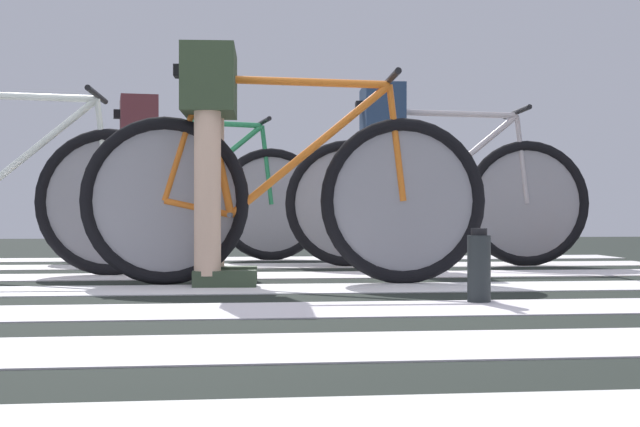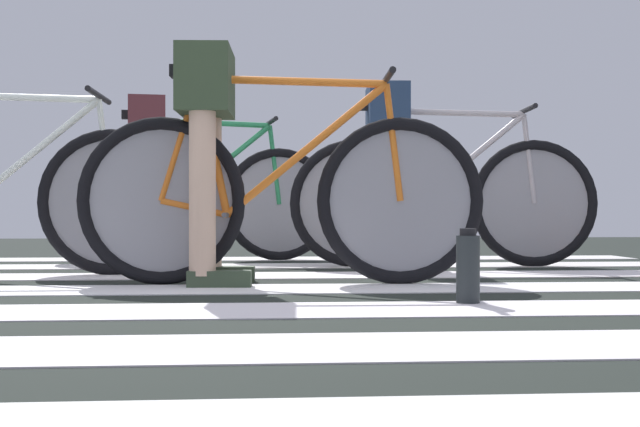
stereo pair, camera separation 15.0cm
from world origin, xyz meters
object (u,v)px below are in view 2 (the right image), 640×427
object	(u,v)px
bicycle_3_of_4	(443,198)
cyclist_1_of_4	(207,132)
cyclist_4_of_4	(147,156)
cyclist_3_of_4	(388,150)
bicycle_2_of_4	(4,196)
water_bottle	(468,268)
bicycle_4_of_4	(198,200)
bicycle_1_of_4	(280,194)

from	to	relation	value
bicycle_3_of_4	cyclist_1_of_4	bearing A→B (deg)	-134.80
cyclist_4_of_4	cyclist_3_of_4	bearing A→B (deg)	-30.45
bicycle_2_of_4	water_bottle	xyz separation A→B (m)	(1.93, -1.46, -0.26)
bicycle_2_of_4	cyclist_3_of_4	size ratio (longest dim) A/B	1.70
cyclist_4_of_4	bicycle_4_of_4	bearing A→B (deg)	0.00
bicycle_3_of_4	water_bottle	distance (m)	2.01
bicycle_1_of_4	bicycle_2_of_4	distance (m)	1.46
bicycle_2_of_4	cyclist_4_of_4	bearing A→B (deg)	65.46
bicycle_3_of_4	cyclist_4_of_4	size ratio (longest dim) A/B	1.72
bicycle_3_of_4	cyclist_3_of_4	size ratio (longest dim) A/B	1.70
bicycle_4_of_4	cyclist_4_of_4	size ratio (longest dim) A/B	1.71
bicycle_1_of_4	bicycle_2_of_4	xyz separation A→B (m)	(-1.32, 0.63, 0.00)
bicycle_4_of_4	water_bottle	size ratio (longest dim) A/B	6.77
cyclist_1_of_4	bicycle_3_of_4	xyz separation A→B (m)	(1.27, 1.11, -0.26)
cyclist_1_of_4	cyclist_4_of_4	distance (m)	1.80
bicycle_3_of_4	cyclist_4_of_4	world-z (taller)	cyclist_4_of_4
cyclist_1_of_4	bicycle_4_of_4	world-z (taller)	cyclist_1_of_4
bicycle_1_of_4	cyclist_1_of_4	xyz separation A→B (m)	(-0.31, 0.02, 0.26)
bicycle_4_of_4	bicycle_3_of_4	bearing A→B (deg)	-32.44
bicycle_4_of_4	bicycle_1_of_4	bearing A→B (deg)	-82.95
bicycle_4_of_4	water_bottle	distance (m)	2.85
cyclist_3_of_4	bicycle_4_of_4	world-z (taller)	cyclist_3_of_4
bicycle_1_of_4	water_bottle	xyz separation A→B (m)	(0.61, -0.83, -0.26)
cyclist_3_of_4	cyclist_1_of_4	bearing A→B (deg)	-126.25
bicycle_2_of_4	cyclist_4_of_4	world-z (taller)	cyclist_4_of_4
cyclist_1_of_4	cyclist_3_of_4	world-z (taller)	cyclist_3_of_4
bicycle_3_of_4	cyclist_4_of_4	xyz separation A→B (m)	(-1.72, 0.63, 0.27)
bicycle_2_of_4	water_bottle	world-z (taller)	bicycle_2_of_4
bicycle_3_of_4	cyclist_3_of_4	xyz separation A→B (m)	(-0.31, 0.02, 0.27)
bicycle_1_of_4	cyclist_4_of_4	world-z (taller)	cyclist_4_of_4
bicycle_2_of_4	bicycle_3_of_4	world-z (taller)	same
bicycle_2_of_4	water_bottle	distance (m)	2.43
bicycle_2_of_4	cyclist_4_of_4	distance (m)	1.29
cyclist_1_of_4	cyclist_3_of_4	distance (m)	1.48
bicycle_1_of_4	cyclist_4_of_4	bearing A→B (deg)	116.50
cyclist_3_of_4	water_bottle	size ratio (longest dim) A/B	3.99
cyclist_4_of_4	water_bottle	world-z (taller)	cyclist_4_of_4
bicycle_2_of_4	bicycle_4_of_4	size ratio (longest dim) A/B	1.00
bicycle_4_of_4	cyclist_1_of_4	bearing A→B (deg)	-92.52
bicycle_1_of_4	bicycle_2_of_4	size ratio (longest dim) A/B	1.00
bicycle_1_of_4	bicycle_3_of_4	xyz separation A→B (m)	(0.95, 1.13, 0.00)
bicycle_3_of_4	bicycle_4_of_4	size ratio (longest dim) A/B	1.00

